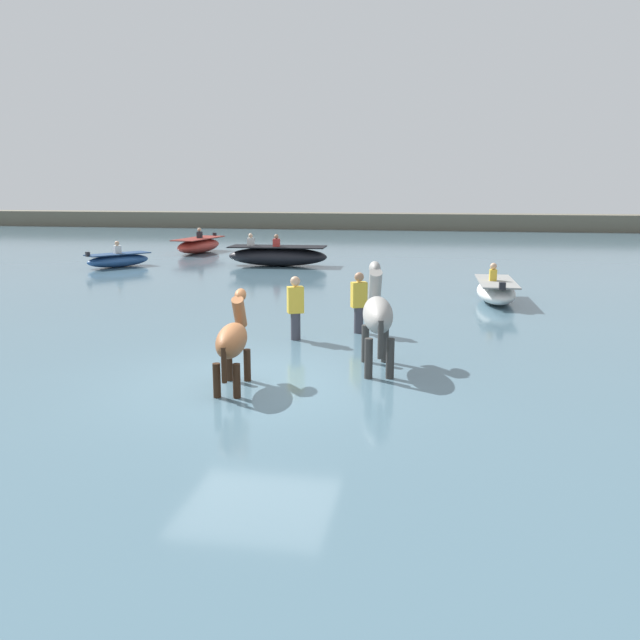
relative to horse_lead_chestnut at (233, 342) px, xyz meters
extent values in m
plane|color=#84755B|center=(0.26, 0.34, -1.05)|extent=(120.00, 120.00, 0.00)
cube|color=#476675|center=(0.26, 10.34, -0.89)|extent=(90.00, 90.00, 0.32)
ellipsoid|color=brown|center=(0.01, -0.07, 0.04)|extent=(0.55, 1.28, 0.50)
cylinder|color=black|center=(-0.19, 0.35, -0.63)|extent=(0.12, 0.12, 0.84)
cylinder|color=black|center=(0.11, 0.38, -0.63)|extent=(0.12, 0.12, 0.84)
cylinder|color=black|center=(-0.10, -0.52, -0.63)|extent=(0.12, 0.12, 0.84)
cylinder|color=black|center=(0.20, -0.49, -0.63)|extent=(0.12, 0.12, 0.84)
cylinder|color=brown|center=(-0.06, 0.58, 0.36)|extent=(0.24, 0.48, 0.57)
ellipsoid|color=brown|center=(-0.07, 0.70, 0.62)|extent=(0.22, 0.44, 0.21)
cylinder|color=black|center=(0.07, -0.66, -0.19)|extent=(0.08, 0.08, 0.53)
ellipsoid|color=gray|center=(2.11, 1.39, 0.23)|extent=(0.73, 1.52, 0.58)
cylinder|color=#31312F|center=(1.86, 1.87, -0.55)|extent=(0.14, 0.14, 0.99)
cylinder|color=#31312F|center=(2.21, 1.93, -0.55)|extent=(0.14, 0.14, 0.99)
cylinder|color=#31312F|center=(2.02, 0.86, -0.55)|extent=(0.14, 0.14, 0.99)
cylinder|color=#31312F|center=(2.37, 0.92, -0.55)|extent=(0.14, 0.14, 0.99)
cylinder|color=gray|center=(1.99, 2.15, 0.60)|extent=(0.31, 0.57, 0.67)
ellipsoid|color=gray|center=(1.97, 2.30, 0.91)|extent=(0.29, 0.53, 0.25)
cylinder|color=#31312F|center=(2.22, 0.71, -0.04)|extent=(0.09, 0.09, 0.63)
ellipsoid|color=silver|center=(4.69, 8.65, -0.46)|extent=(1.05, 2.73, 0.54)
cube|color=gray|center=(4.69, 8.65, -0.16)|extent=(1.01, 2.62, 0.04)
cube|color=black|center=(4.72, 7.35, -0.09)|extent=(0.16, 0.12, 0.18)
cube|color=gold|center=(4.59, 8.64, 0.01)|extent=(0.19, 0.26, 0.30)
sphere|color=tan|center=(4.59, 8.64, 0.25)|extent=(0.18, 0.18, 0.18)
ellipsoid|color=#28518E|center=(-9.12, 14.19, -0.49)|extent=(2.22, 2.54, 0.49)
cube|color=navy|center=(-9.12, 14.19, -0.22)|extent=(2.13, 2.44, 0.04)
cube|color=black|center=(-9.85, 13.22, -0.15)|extent=(0.20, 0.19, 0.18)
cube|color=white|center=(-9.14, 14.20, -0.05)|extent=(0.30, 0.32, 0.30)
sphere|color=tan|center=(-9.14, 14.20, 0.19)|extent=(0.18, 0.18, 0.18)
ellipsoid|color=black|center=(-3.09, 15.62, -0.36)|extent=(3.98, 1.48, 0.74)
cube|color=black|center=(-3.09, 15.62, 0.03)|extent=(3.82, 1.42, 0.04)
cube|color=white|center=(-4.20, 15.69, 0.20)|extent=(0.27, 0.19, 0.30)
sphere|color=beige|center=(-4.20, 15.69, 0.44)|extent=(0.18, 0.18, 0.18)
cube|color=red|center=(-3.08, 15.43, 0.20)|extent=(0.27, 0.19, 0.30)
sphere|color=#A37556|center=(-3.08, 15.43, 0.44)|extent=(0.18, 0.18, 0.18)
ellipsoid|color=#BC382D|center=(-7.98, 19.99, -0.40)|extent=(1.67, 3.54, 0.66)
cube|color=maroon|center=(-7.98, 19.99, -0.05)|extent=(1.60, 3.40, 0.04)
cube|color=black|center=(-7.74, 21.61, 0.02)|extent=(0.18, 0.14, 0.18)
cube|color=#232328|center=(-7.92, 19.99, 0.12)|extent=(0.22, 0.28, 0.30)
sphere|color=tan|center=(-7.92, 19.99, 0.36)|extent=(0.18, 0.18, 0.18)
cylinder|color=#383842|center=(1.47, 4.20, -0.61)|extent=(0.20, 0.20, 0.88)
cube|color=gold|center=(1.47, 4.20, 0.10)|extent=(0.37, 0.32, 0.54)
sphere|color=#A37556|center=(1.47, 4.20, 0.48)|extent=(0.20, 0.20, 0.20)
cylinder|color=#383842|center=(0.27, 3.34, -0.61)|extent=(0.20, 0.20, 0.88)
cube|color=gold|center=(0.27, 3.34, 0.10)|extent=(0.37, 0.31, 0.54)
sphere|color=tan|center=(0.27, 3.34, 0.48)|extent=(0.20, 0.20, 0.20)
cube|color=#605B4C|center=(0.26, 38.92, -0.31)|extent=(80.00, 2.40, 1.48)
camera|label=1|loc=(3.03, -9.41, 2.36)|focal=36.68mm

